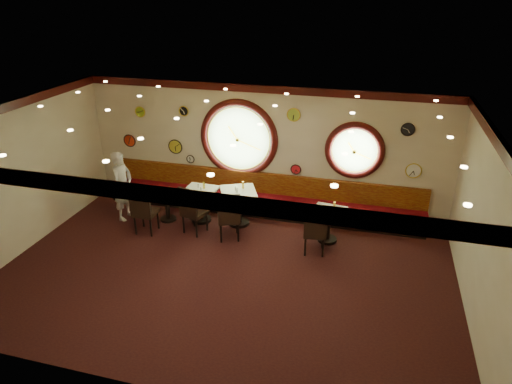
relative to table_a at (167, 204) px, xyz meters
The scene contains 49 objects.
floor 2.79m from the table_a, 40.83° to the right, with size 9.00×6.00×0.00m, color black.
ceiling 3.91m from the table_a, 40.83° to the right, with size 9.00×6.00×0.02m, color #BA8834.
wall_back 2.67m from the table_a, 29.90° to the left, with size 9.00×0.02×3.20m, color beige.
wall_front 5.36m from the table_a, 66.53° to the right, with size 9.00×0.02×3.20m, color beige.
wall_left 3.23m from the table_a, 143.28° to the right, with size 0.02×6.00×3.20m, color beige.
wall_right 6.93m from the table_a, 15.30° to the right, with size 0.02×6.00×3.20m, color beige.
molding_back 3.58m from the table_a, 28.85° to the left, with size 9.00×0.10×0.18m, color #370B0A.
molding_front 5.84m from the table_a, 66.31° to the right, with size 9.00×0.10×0.18m, color #370B0A.
molding_left 4.00m from the table_a, 142.71° to the right, with size 0.10×6.00×0.18m, color #370B0A.
molding_right 7.29m from the table_a, 15.41° to the right, with size 0.10×6.00×0.18m, color #370B0A.
banquette_base 2.30m from the table_a, 23.78° to the left, with size 8.00×0.55×0.20m, color black.
banquette_seat 2.28m from the table_a, 23.78° to the left, with size 8.00×0.55×0.30m, color #550710.
banquette_back 2.40m from the table_a, 28.64° to the left, with size 8.00×0.10×0.55m, color #600F07.
porthole_left_glass 2.38m from the table_a, 38.80° to the left, with size 1.66×1.66×0.02m, color #88AF69.
porthole_left_frame 2.37m from the table_a, 38.44° to the left, with size 1.98×1.98×0.18m, color #370B0A.
porthole_left_ring 2.35m from the table_a, 37.73° to the left, with size 1.61×1.61×0.03m, color gold.
porthole_right_glass 4.65m from the table_a, 15.57° to the left, with size 1.10×1.10×0.02m, color #88AF69.
porthole_right_frame 4.65m from the table_a, 15.38° to the left, with size 1.38×1.38×0.18m, color #370B0A.
porthole_right_ring 4.64m from the table_a, 15.01° to the left, with size 1.09×1.09×0.03m, color gold.
wall_clock_0 2.33m from the table_a, 85.82° to the left, with size 0.24×0.24×0.03m, color black.
wall_clock_1 3.72m from the table_a, 22.23° to the left, with size 0.30×0.30×0.03m, color #A5C73E.
wall_clock_2 3.25m from the table_a, 21.55° to the left, with size 0.24×0.24×0.03m, color red.
wall_clock_3 5.85m from the table_a, 12.14° to the left, with size 0.28×0.28×0.03m, color black.
wall_clock_4 1.40m from the table_a, 80.94° to the left, with size 0.20×0.20×0.03m, color white.
wall_clock_5 2.21m from the table_a, 142.59° to the left, with size 0.32×0.32×0.03m, color red.
wall_clock_6 5.84m from the table_a, 11.62° to the left, with size 0.34×0.34×0.03m, color white.
wall_clock_7 1.59m from the table_a, 100.52° to the left, with size 0.36×0.36×0.03m, color gold.
wall_clock_8 2.50m from the table_a, 133.90° to the left, with size 0.26×0.26×0.03m, color #94BA25.
table_a is the anchor object (origin of this frame).
table_b 0.83m from the table_a, 12.85° to the left, with size 0.78×0.78×0.83m.
table_c 1.76m from the table_a, ahead, with size 1.06×1.06×0.88m.
table_d 3.90m from the table_a, ahead, with size 0.78×0.78×0.76m.
chair_a 0.83m from the table_a, 106.45° to the right, with size 0.51×0.51×0.74m.
chair_b 0.99m from the table_a, 29.15° to the right, with size 0.62×0.62×0.73m.
chair_c 1.85m from the table_a, 16.52° to the right, with size 0.64×0.64×0.72m.
chair_d 3.76m from the table_a, ahead, with size 0.54×0.54×0.71m.
condiment_a_salt 0.30m from the table_a, 146.80° to the left, with size 0.03×0.03×0.09m, color silver.
condiment_b_salt 0.89m from the table_a, 22.21° to the left, with size 0.03×0.03×0.09m, color silver.
condiment_c_salt 1.77m from the table_a, ahead, with size 0.04×0.04×0.11m, color silver.
condiment_d_salt 3.83m from the table_a, ahead, with size 0.03×0.03×0.09m, color silver.
condiment_a_pepper 0.31m from the table_a, 145.37° to the left, with size 0.04×0.04×0.11m, color silver.
condiment_b_pepper 0.98m from the table_a, ahead, with size 0.04×0.04×0.10m, color silver.
condiment_c_pepper 1.82m from the table_a, ahead, with size 0.04×0.04×0.11m, color silver.
condiment_d_pepper 3.93m from the table_a, ahead, with size 0.04×0.04×0.10m, color silver.
condiment_a_bottle 0.35m from the table_a, 55.48° to the left, with size 0.06×0.06×0.18m, color gold.
condiment_b_bottle 1.04m from the table_a, 18.29° to the left, with size 0.05×0.05×0.17m, color gold.
condiment_c_bottle 1.93m from the table_a, 13.01° to the left, with size 0.05×0.05×0.17m, color gold.
condiment_d_bottle 4.02m from the table_a, ahead, with size 0.05×0.05×0.17m, color gold.
waiter 1.16m from the table_a, behind, with size 0.63×0.41×1.72m, color silver.
Camera 1 is at (2.60, -7.24, 5.33)m, focal length 32.00 mm.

